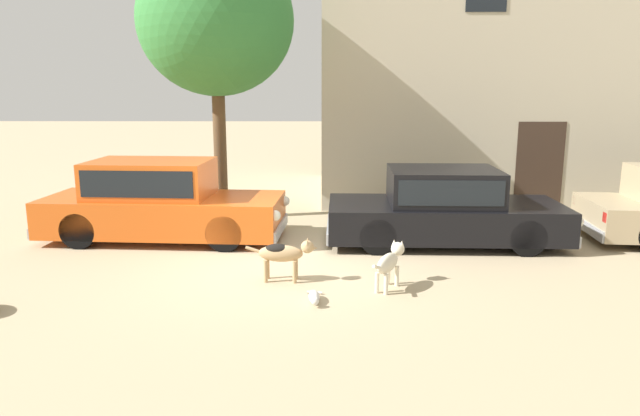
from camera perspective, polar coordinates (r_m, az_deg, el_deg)
The scene contains 8 objects.
ground_plane at distance 9.70m, azimuth -3.99°, elevation -5.44°, with size 80.00×80.00×0.00m, color tan.
parked_sedan_nearest at distance 11.44m, azimuth -15.59°, elevation 0.73°, with size 4.70×1.96×1.52m.
parked_sedan_second at distance 11.01m, azimuth 12.15°, elevation 0.13°, with size 4.50×1.95×1.40m.
apartment_block at distance 17.66m, azimuth 25.14°, elevation 13.57°, with size 14.47×5.54×7.47m.
stray_dog_spotted at distance 8.72m, azimuth -3.61°, elevation -4.43°, with size 1.10×0.29×0.67m.
stray_dog_tan at distance 8.48m, azimuth 6.91°, elevation -5.23°, with size 0.58×0.97×0.65m.
stray_cat at distance 7.97m, azimuth -0.57°, elevation -8.79°, with size 0.22×0.62×0.16m.
acacia_tree_left at distance 12.87m, azimuth -10.26°, elevation 17.66°, with size 3.29×2.96×5.80m.
Camera 1 is at (0.75, -9.23, 2.89)m, focal length 32.43 mm.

